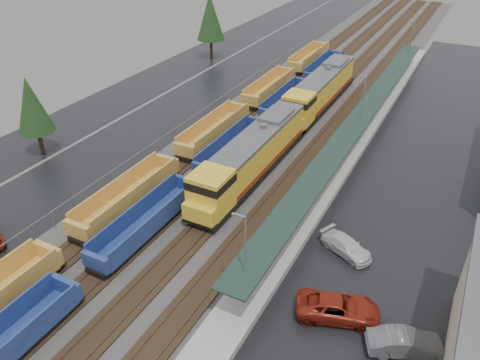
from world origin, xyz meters
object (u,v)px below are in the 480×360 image
object	(u,v)px
locomotive_trail	(319,91)
parked_car_east_b	(338,308)
well_string_blue	(195,180)
parked_car_east_c	(346,246)
locomotive_lead	(250,157)
parked_car_east_e	(405,343)
well_string_yellow	(176,160)

from	to	relation	value
locomotive_trail	parked_car_east_b	distance (m)	37.38
well_string_blue	parked_car_east_b	size ratio (longest dim) A/B	15.62
parked_car_east_c	locomotive_trail	bearing A→B (deg)	48.96
locomotive_lead	locomotive_trail	xyz separation A→B (m)	(0.00, 21.00, 0.00)
locomotive_lead	parked_car_east_e	xyz separation A→B (m)	(18.61, -14.57, -1.82)
well_string_yellow	parked_car_east_c	distance (m)	20.93
locomotive_lead	parked_car_east_e	size ratio (longest dim) A/B	4.49
well_string_blue	parked_car_east_b	distance (m)	20.14
well_string_yellow	parked_car_east_c	xyz separation A→B (m)	(20.34, -4.92, -0.50)
parked_car_east_b	locomotive_lead	bearing A→B (deg)	26.54
parked_car_east_b	locomotive_trail	bearing A→B (deg)	3.00
well_string_blue	locomotive_trail	bearing A→B (deg)	81.01
locomotive_lead	well_string_blue	size ratio (longest dim) A/B	0.24
locomotive_lead	well_string_yellow	distance (m)	8.33
well_string_yellow	well_string_blue	world-z (taller)	well_string_yellow
parked_car_east_e	locomotive_lead	bearing A→B (deg)	27.64
locomotive_lead	parked_car_east_b	size ratio (longest dim) A/B	3.75
well_string_yellow	parked_car_east_b	distance (m)	24.84
well_string_blue	parked_car_east_b	xyz separation A→B (m)	(17.81, -9.40, -0.32)
locomotive_trail	well_string_blue	size ratio (longest dim) A/B	0.24
parked_car_east_c	parked_car_east_e	size ratio (longest dim) A/B	0.96
locomotive_lead	parked_car_east_e	bearing A→B (deg)	-38.04
parked_car_east_e	well_string_blue	bearing A→B (deg)	41.26
locomotive_lead	locomotive_trail	size ratio (longest dim) A/B	1.00
well_string_yellow	parked_car_east_c	world-z (taller)	well_string_yellow
locomotive_trail	parked_car_east_c	size ratio (longest dim) A/B	4.69
well_string_blue	parked_car_east_c	bearing A→B (deg)	-8.45
parked_car_east_b	parked_car_east_e	size ratio (longest dim) A/B	1.20
locomotive_lead	parked_car_east_b	world-z (taller)	locomotive_lead
parked_car_east_b	parked_car_east_c	world-z (taller)	parked_car_east_b
well_string_yellow	parked_car_east_e	distance (m)	29.52
well_string_yellow	parked_car_east_b	world-z (taller)	well_string_yellow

